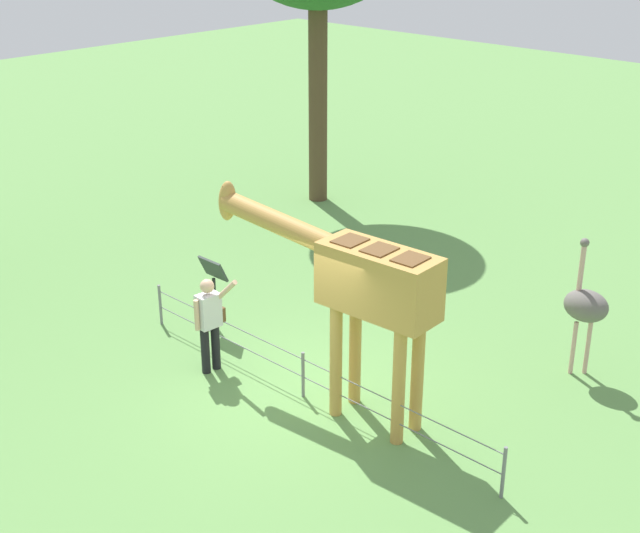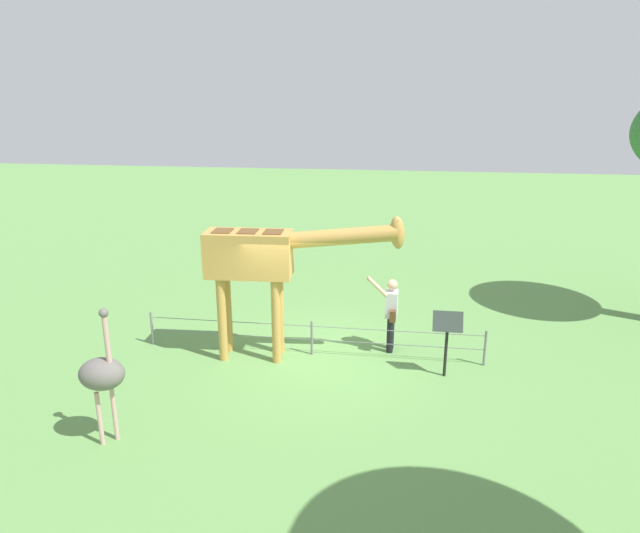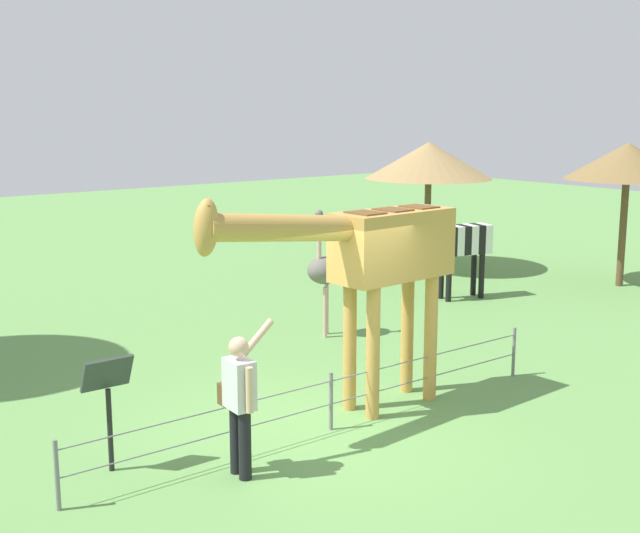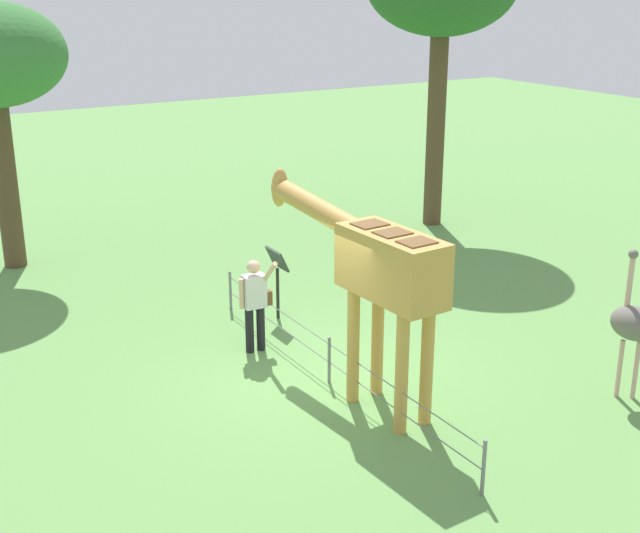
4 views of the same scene
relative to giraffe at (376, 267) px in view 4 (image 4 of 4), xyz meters
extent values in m
plane|color=#60934C|center=(0.87, 0.13, -2.09)|extent=(60.00, 60.00, 0.00)
cylinder|color=#C69347|center=(0.19, 0.23, -1.21)|extent=(0.18, 0.18, 1.76)
cylinder|color=#C69347|center=(0.22, -0.21, -1.21)|extent=(0.18, 0.18, 1.76)
cylinder|color=#C69347|center=(-0.90, 0.17, -1.21)|extent=(0.18, 0.18, 1.76)
cylinder|color=#C69347|center=(-0.88, -0.27, -1.21)|extent=(0.18, 0.18, 1.76)
cube|color=#C69347|center=(-0.34, -0.02, 0.12)|extent=(1.73, 0.79, 0.90)
cube|color=brown|center=(0.16, 0.01, 0.58)|extent=(0.38, 0.46, 0.02)
cube|color=brown|center=(-0.34, -0.02, 0.58)|extent=(0.38, 0.46, 0.02)
cube|color=brown|center=(-0.84, -0.04, 0.58)|extent=(0.38, 0.46, 0.02)
cylinder|color=#C69347|center=(1.40, 0.07, 0.50)|extent=(2.34, 0.44, 0.54)
ellipsoid|color=#C69347|center=(2.54, 0.13, 0.61)|extent=(0.35, 0.28, 0.66)
cylinder|color=brown|center=(2.54, 0.19, 0.79)|extent=(0.05, 0.05, 0.14)
cylinder|color=brown|center=(2.54, 0.07, 0.79)|extent=(0.05, 0.05, 0.14)
cylinder|color=black|center=(2.48, 0.56, -1.70)|extent=(0.14, 0.14, 0.78)
cylinder|color=black|center=(2.49, 0.76, -1.70)|extent=(0.14, 0.14, 0.78)
cube|color=silver|center=(2.49, 0.66, -1.04)|extent=(0.26, 0.38, 0.55)
sphere|color=#D8AD8C|center=(2.49, 0.66, -0.62)|extent=(0.22, 0.22, 0.22)
cylinder|color=#D8AD8C|center=(2.17, 0.52, -0.62)|extent=(0.46, 0.11, 0.43)
cylinder|color=#D8AD8C|center=(2.50, 0.88, -1.04)|extent=(0.08, 0.08, 0.50)
cube|color=brown|center=(2.52, 0.43, -1.21)|extent=(0.13, 0.21, 0.24)
cylinder|color=#CC9E93|center=(-1.71, -3.20, -1.64)|extent=(0.07, 0.07, 0.90)
cylinder|color=#CC9E93|center=(-1.87, -3.36, -1.64)|extent=(0.07, 0.07, 0.90)
ellipsoid|color=#66605B|center=(-1.79, -3.28, -0.91)|extent=(0.70, 0.56, 0.49)
cylinder|color=#CC9E93|center=(-1.64, -3.28, -0.36)|extent=(0.08, 0.08, 0.80)
sphere|color=#66605B|center=(-1.64, -3.28, 0.09)|extent=(0.14, 0.14, 0.14)
cylinder|color=brown|center=(7.08, -6.63, 0.27)|extent=(0.45, 0.45, 4.71)
cylinder|color=brown|center=(9.07, 3.08, -0.33)|extent=(0.46, 0.46, 3.52)
cylinder|color=black|center=(3.55, -0.34, -1.62)|extent=(0.06, 0.06, 0.95)
cube|color=#333D38|center=(3.55, -0.34, -0.96)|extent=(0.56, 0.21, 0.38)
cylinder|color=slate|center=(-2.63, 0.22, -1.72)|extent=(0.05, 0.05, 0.75)
cylinder|color=slate|center=(0.87, 0.22, -1.72)|extent=(0.05, 0.05, 0.75)
cylinder|color=slate|center=(4.37, 0.22, -1.72)|extent=(0.05, 0.05, 0.75)
cube|color=slate|center=(0.87, 0.22, -1.45)|extent=(7.00, 0.01, 0.01)
cube|color=slate|center=(0.87, 0.22, -1.75)|extent=(7.00, 0.01, 0.01)
camera|label=1|loc=(-7.21, 8.37, 4.96)|focal=49.49mm
camera|label=2|loc=(2.55, -10.34, 3.14)|focal=31.50mm
camera|label=3|loc=(7.12, 8.05, 1.92)|focal=47.40mm
camera|label=4|loc=(-9.17, 6.41, 3.82)|focal=47.89mm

